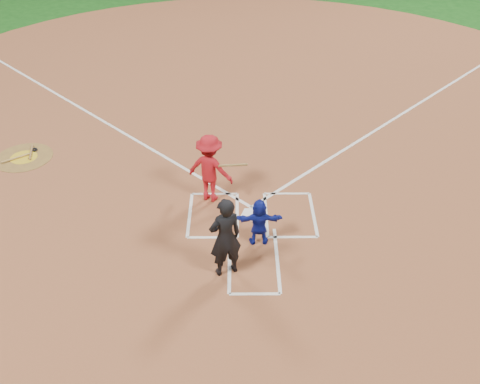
{
  "coord_description": "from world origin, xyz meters",
  "views": [
    {
      "loc": [
        -0.37,
        -10.89,
        8.4
      ],
      "look_at": [
        -0.3,
        -0.4,
        1.0
      ],
      "focal_mm": 40.0,
      "sensor_mm": 36.0,
      "label": 1
    }
  ],
  "objects_px": {
    "catcher": "(259,222)",
    "batter_at_plate": "(210,169)",
    "on_deck_circle": "(24,157)",
    "umpire": "(225,237)",
    "home_plate": "(252,214)"
  },
  "relations": [
    {
      "from": "on_deck_circle",
      "to": "batter_at_plate",
      "type": "height_order",
      "value": "batter_at_plate"
    },
    {
      "from": "umpire",
      "to": "batter_at_plate",
      "type": "distance_m",
      "value": 2.85
    },
    {
      "from": "home_plate",
      "to": "batter_at_plate",
      "type": "bearing_deg",
      "value": -33.91
    },
    {
      "from": "catcher",
      "to": "batter_at_plate",
      "type": "xyz_separation_m",
      "value": [
        -1.21,
        1.8,
        0.34
      ]
    },
    {
      "from": "on_deck_circle",
      "to": "umpire",
      "type": "xyz_separation_m",
      "value": [
        6.14,
        -4.94,
        0.99
      ]
    },
    {
      "from": "on_deck_circle",
      "to": "batter_at_plate",
      "type": "distance_m",
      "value": 6.16
    },
    {
      "from": "catcher",
      "to": "batter_at_plate",
      "type": "relative_size",
      "value": 0.64
    },
    {
      "from": "on_deck_circle",
      "to": "umpire",
      "type": "distance_m",
      "value": 7.94
    },
    {
      "from": "on_deck_circle",
      "to": "umpire",
      "type": "relative_size",
      "value": 0.85
    },
    {
      "from": "batter_at_plate",
      "to": "home_plate",
      "type": "bearing_deg",
      "value": -33.91
    },
    {
      "from": "catcher",
      "to": "batter_at_plate",
      "type": "height_order",
      "value": "batter_at_plate"
    },
    {
      "from": "on_deck_circle",
      "to": "catcher",
      "type": "height_order",
      "value": "catcher"
    },
    {
      "from": "catcher",
      "to": "on_deck_circle",
      "type": "bearing_deg",
      "value": -30.56
    },
    {
      "from": "batter_at_plate",
      "to": "umpire",
      "type": "bearing_deg",
      "value": -81.13
    },
    {
      "from": "catcher",
      "to": "batter_at_plate",
      "type": "distance_m",
      "value": 2.2
    }
  ]
}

